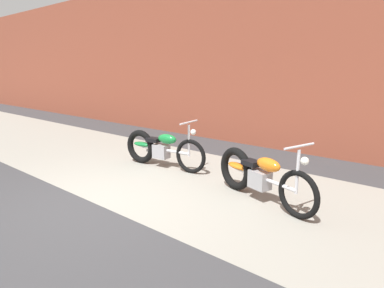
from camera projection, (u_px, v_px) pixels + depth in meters
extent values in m
plane|color=#38383A|center=(96.00, 204.00, 4.93)|extent=(80.00, 80.00, 0.00)
cube|color=gray|center=(174.00, 175.00, 6.24)|extent=(36.00, 3.50, 0.01)
cube|color=brown|center=(264.00, 56.00, 8.30)|extent=(36.00, 0.50, 4.66)
torus|color=black|center=(191.00, 156.00, 6.33)|extent=(0.68, 0.16, 0.68)
torus|color=black|center=(141.00, 147.00, 7.01)|extent=(0.74, 0.21, 0.73)
cylinder|color=silver|center=(164.00, 150.00, 6.66)|extent=(1.23, 0.20, 0.06)
cube|color=#99999E|center=(161.00, 151.00, 6.71)|extent=(0.34, 0.25, 0.28)
ellipsoid|color=#197A38|center=(167.00, 139.00, 6.57)|extent=(0.46, 0.24, 0.20)
ellipsoid|color=#197A38|center=(142.00, 144.00, 6.97)|extent=(0.46, 0.23, 0.10)
cube|color=black|center=(153.00, 140.00, 6.77)|extent=(0.30, 0.23, 0.08)
cylinder|color=silver|center=(189.00, 141.00, 6.28)|extent=(0.05, 0.05, 0.62)
cylinder|color=silver|center=(189.00, 122.00, 6.20)|extent=(0.10, 0.58, 0.03)
sphere|color=white|center=(193.00, 132.00, 6.18)|extent=(0.11, 0.11, 0.11)
cylinder|color=silver|center=(157.00, 152.00, 6.98)|extent=(0.55, 0.12, 0.06)
torus|color=black|center=(298.00, 195.00, 4.40)|extent=(0.67, 0.28, 0.68)
torus|color=black|center=(236.00, 169.00, 5.46)|extent=(0.74, 0.34, 0.73)
cylinder|color=silver|center=(264.00, 179.00, 4.92)|extent=(1.20, 0.42, 0.06)
cube|color=#99999E|center=(260.00, 180.00, 5.00)|extent=(0.37, 0.31, 0.28)
ellipsoid|color=orange|center=(268.00, 165.00, 4.80)|extent=(0.48, 0.31, 0.20)
ellipsoid|color=orange|center=(238.00, 166.00, 5.40)|extent=(0.47, 0.30, 0.10)
cube|color=black|center=(251.00, 163.00, 5.11)|extent=(0.33, 0.27, 0.08)
cylinder|color=silver|center=(298.00, 172.00, 4.37)|extent=(0.06, 0.06, 0.62)
cylinder|color=silver|center=(300.00, 146.00, 4.28)|extent=(0.20, 0.56, 0.03)
sphere|color=white|center=(305.00, 161.00, 4.24)|extent=(0.11, 0.11, 0.11)
cylinder|color=silver|center=(256.00, 178.00, 5.29)|extent=(0.54, 0.22, 0.06)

